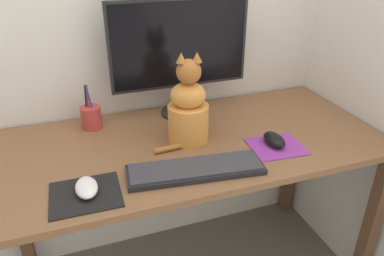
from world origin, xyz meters
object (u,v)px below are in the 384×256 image
Objects in this scene: keyboard at (195,169)px; pen_cup at (91,117)px; cat at (189,109)px; monitor at (180,50)px; computer_mouse_left at (87,187)px; computer_mouse_right at (274,140)px.

keyboard is 2.59× the size of pen_cup.
pen_cup is (-0.33, 0.22, -0.08)m from cat.
monitor is 0.67m from computer_mouse_left.
computer_mouse_left is at bearing -98.11° from pen_cup.
cat is at bearing -34.07° from pen_cup.
keyboard is at bearing -57.05° from pen_cup.
computer_mouse_right is at bearing 5.53° from computer_mouse_left.
computer_mouse_right is (0.33, 0.07, 0.01)m from keyboard.
cat reaches higher than computer_mouse_right.
cat is at bearing 83.47° from keyboard.
pen_cup is at bearing 129.72° from keyboard.
cat is at bearing -100.57° from monitor.
monitor is 3.22× the size of pen_cup.
cat is at bearing 153.08° from computer_mouse_right.
pen_cup is at bearing 149.08° from computer_mouse_right.
pen_cup reaches higher than computer_mouse_right.
keyboard is (-0.09, -0.44, -0.26)m from monitor.
monitor reaches higher than pen_cup.
keyboard is 4.07× the size of computer_mouse_right.
computer_mouse_left is 0.32× the size of cat.
keyboard is 0.34m from computer_mouse_left.
monitor is 1.24× the size of keyboard.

